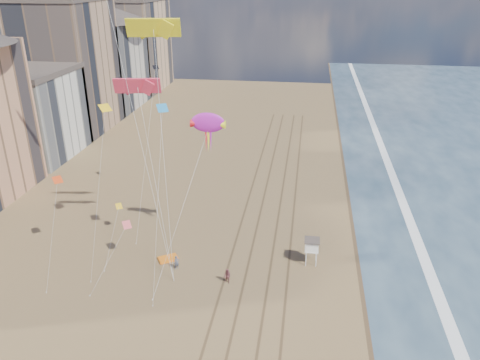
{
  "coord_description": "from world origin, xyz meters",
  "views": [
    {
      "loc": [
        7.4,
        -27.02,
        33.14
      ],
      "look_at": [
        -0.48,
        26.0,
        9.5
      ],
      "focal_mm": 35.0,
      "sensor_mm": 36.0,
      "label": 1
    }
  ],
  "objects_px": {
    "lifeguard_stand": "(312,245)",
    "kite_flyer_b": "(227,276)",
    "grounded_kite": "(168,259)",
    "kite_flyer_a": "(177,263)",
    "show_kite": "(208,123)"
  },
  "relations": [
    {
      "from": "kite_flyer_a",
      "to": "lifeguard_stand",
      "type": "bearing_deg",
      "value": -27.73
    },
    {
      "from": "grounded_kite",
      "to": "show_kite",
      "type": "xyz_separation_m",
      "value": [
        4.8,
        3.9,
        16.88
      ]
    },
    {
      "from": "lifeguard_stand",
      "to": "kite_flyer_b",
      "type": "height_order",
      "value": "lifeguard_stand"
    },
    {
      "from": "grounded_kite",
      "to": "kite_flyer_a",
      "type": "bearing_deg",
      "value": -79.48
    },
    {
      "from": "grounded_kite",
      "to": "lifeguard_stand",
      "type": "bearing_deg",
      "value": -26.72
    },
    {
      "from": "lifeguard_stand",
      "to": "show_kite",
      "type": "xyz_separation_m",
      "value": [
        -13.1,
        2.09,
        14.41
      ]
    },
    {
      "from": "grounded_kite",
      "to": "show_kite",
      "type": "height_order",
      "value": "show_kite"
    },
    {
      "from": "lifeguard_stand",
      "to": "show_kite",
      "type": "relative_size",
      "value": 0.16
    },
    {
      "from": "lifeguard_stand",
      "to": "kite_flyer_a",
      "type": "distance_m",
      "value": 16.72
    },
    {
      "from": "show_kite",
      "to": "kite_flyer_b",
      "type": "bearing_deg",
      "value": -65.31
    },
    {
      "from": "grounded_kite",
      "to": "kite_flyer_b",
      "type": "xyz_separation_m",
      "value": [
        8.29,
        -3.7,
        0.79
      ]
    },
    {
      "from": "lifeguard_stand",
      "to": "grounded_kite",
      "type": "xyz_separation_m",
      "value": [
        -17.9,
        -1.81,
        -2.47
      ]
    },
    {
      "from": "lifeguard_stand",
      "to": "kite_flyer_b",
      "type": "relative_size",
      "value": 1.82
    },
    {
      "from": "kite_flyer_b",
      "to": "grounded_kite",
      "type": "bearing_deg",
      "value": -176.52
    },
    {
      "from": "lifeguard_stand",
      "to": "show_kite",
      "type": "bearing_deg",
      "value": 170.95
    }
  ]
}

